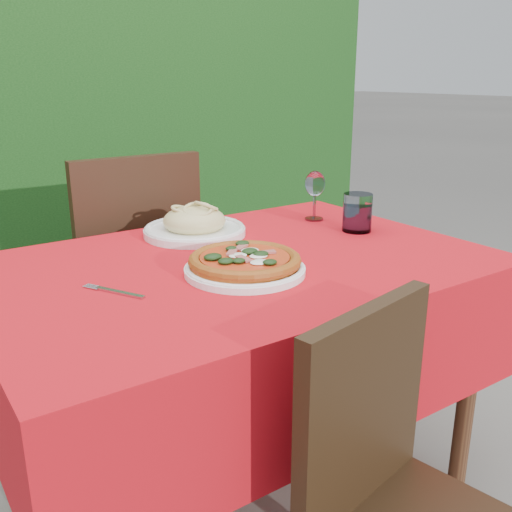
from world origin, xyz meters
TOP-DOWN VIEW (x-y plane):
  - ground at (0.00, 0.00)m, footprint 60.00×60.00m
  - hedge at (0.00, 1.55)m, footprint 3.20×0.55m
  - dining_table at (0.00, 0.00)m, footprint 1.26×0.86m
  - chair_near at (-0.04, -0.60)m, footprint 0.43×0.43m
  - chair_far at (-0.04, 0.65)m, footprint 0.44×0.44m
  - pizza_plate at (-0.04, -0.09)m, footprint 0.34×0.34m
  - pasta_plate at (0.02, 0.27)m, footprint 0.30×0.30m
  - water_glass at (0.45, 0.04)m, footprint 0.09×0.09m
  - wine_glass at (0.43, 0.21)m, footprint 0.07×0.07m
  - fork at (-0.34, -0.05)m, footprint 0.10×0.16m

SIDE VIEW (x-z plane):
  - ground at x=0.00m, z-range 0.00..0.00m
  - chair_near at x=-0.04m, z-range 0.06..0.87m
  - chair_far at x=-0.04m, z-range 0.07..1.02m
  - dining_table at x=0.00m, z-range 0.22..0.97m
  - fork at x=-0.34m, z-range 0.75..0.75m
  - pizza_plate at x=-0.04m, z-range 0.75..0.80m
  - pasta_plate at x=0.02m, z-range 0.74..0.82m
  - water_glass at x=0.45m, z-range 0.74..0.86m
  - wine_glass at x=0.43m, z-range 0.78..0.94m
  - hedge at x=0.00m, z-range 0.03..1.81m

